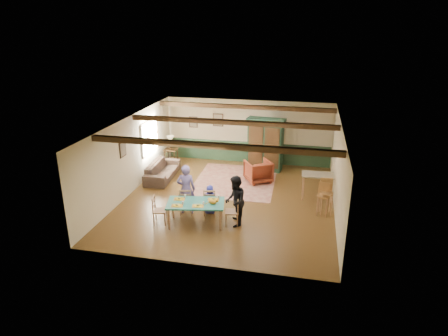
% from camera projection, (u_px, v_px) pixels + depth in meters
% --- Properties ---
extents(floor, '(8.00, 8.00, 0.00)m').
position_uv_depth(floor, '(229.00, 199.00, 13.66)').
color(floor, '#482F14').
rests_on(floor, ground).
extents(wall_back, '(7.00, 0.02, 2.70)m').
position_uv_depth(wall_back, '(248.00, 132.00, 16.86)').
color(wall_back, beige).
rests_on(wall_back, floor).
extents(wall_left, '(0.02, 8.00, 2.70)m').
position_uv_depth(wall_left, '(131.00, 155.00, 13.91)').
color(wall_left, beige).
rests_on(wall_left, floor).
extents(wall_right, '(0.02, 8.00, 2.70)m').
position_uv_depth(wall_right, '(338.00, 170.00, 12.49)').
color(wall_right, beige).
rests_on(wall_right, floor).
extents(ceiling, '(7.00, 8.00, 0.02)m').
position_uv_depth(ceiling, '(229.00, 122.00, 12.73)').
color(ceiling, white).
rests_on(ceiling, wall_back).
extents(wainscot_back, '(6.95, 0.03, 0.90)m').
position_uv_depth(wainscot_back, '(248.00, 152.00, 17.16)').
color(wainscot_back, '#1E3723').
rests_on(wainscot_back, floor).
extents(ceiling_beam_front, '(6.95, 0.16, 0.16)m').
position_uv_depth(ceiling_beam_front, '(211.00, 146.00, 10.66)').
color(ceiling_beam_front, black).
rests_on(ceiling_beam_front, ceiling).
extents(ceiling_beam_mid, '(6.95, 0.16, 0.16)m').
position_uv_depth(ceiling_beam_mid, '(231.00, 122.00, 13.13)').
color(ceiling_beam_mid, black).
rests_on(ceiling_beam_mid, ceiling).
extents(ceiling_beam_back, '(6.95, 0.16, 0.16)m').
position_uv_depth(ceiling_beam_back, '(245.00, 107.00, 15.51)').
color(ceiling_beam_back, black).
rests_on(ceiling_beam_back, ceiling).
extents(window_left, '(0.06, 1.60, 1.30)m').
position_uv_depth(window_left, '(150.00, 137.00, 15.39)').
color(window_left, white).
rests_on(window_left, wall_left).
extents(picture_left_wall, '(0.04, 0.42, 0.52)m').
position_uv_depth(picture_left_wall, '(123.00, 149.00, 13.21)').
color(picture_left_wall, gray).
rests_on(picture_left_wall, wall_left).
extents(picture_back_a, '(0.45, 0.04, 0.55)m').
position_uv_depth(picture_back_a, '(218.00, 120.00, 16.95)').
color(picture_back_a, gray).
rests_on(picture_back_a, wall_back).
extents(picture_back_b, '(0.38, 0.04, 0.48)m').
position_uv_depth(picture_back_b, '(193.00, 122.00, 17.22)').
color(picture_back_b, gray).
rests_on(picture_back_b, wall_back).
extents(dining_table, '(1.82, 1.22, 0.70)m').
position_uv_depth(dining_table, '(196.00, 213.00, 11.89)').
color(dining_table, '#226E63').
rests_on(dining_table, floor).
extents(dining_chair_far_left, '(0.46, 0.47, 0.89)m').
position_uv_depth(dining_chair_far_left, '(186.00, 201.00, 12.50)').
color(dining_chair_far_left, '#9A6C4D').
rests_on(dining_chair_far_left, floor).
extents(dining_chair_far_right, '(0.46, 0.47, 0.89)m').
position_uv_depth(dining_chair_far_right, '(210.00, 201.00, 12.48)').
color(dining_chair_far_right, '#9A6C4D').
rests_on(dining_chair_far_right, floor).
extents(dining_chair_end_left, '(0.47, 0.46, 0.89)m').
position_uv_depth(dining_chair_end_left, '(160.00, 210.00, 11.90)').
color(dining_chair_end_left, '#9A6C4D').
rests_on(dining_chair_end_left, floor).
extents(dining_chair_end_right, '(0.47, 0.46, 0.89)m').
position_uv_depth(dining_chair_end_right, '(232.00, 211.00, 11.82)').
color(dining_chair_end_right, '#9A6C4D').
rests_on(dining_chair_end_right, floor).
extents(person_man, '(0.65, 0.48, 1.61)m').
position_uv_depth(person_man, '(186.00, 189.00, 12.45)').
color(person_man, slate).
rests_on(person_man, floor).
extents(person_woman, '(0.71, 0.84, 1.54)m').
position_uv_depth(person_woman, '(235.00, 201.00, 11.71)').
color(person_woman, black).
rests_on(person_woman, floor).
extents(person_child, '(0.50, 0.38, 0.94)m').
position_uv_depth(person_child, '(210.00, 199.00, 12.54)').
color(person_child, '#272E9E').
rests_on(person_child, floor).
extents(cat, '(0.35, 0.19, 0.17)m').
position_uv_depth(cat, '(213.00, 202.00, 11.64)').
color(cat, '#C07C21').
rests_on(cat, dining_table).
extents(place_setting_near_left, '(0.42, 0.34, 0.11)m').
position_uv_depth(place_setting_near_left, '(177.00, 204.00, 11.55)').
color(place_setting_near_left, gold).
rests_on(place_setting_near_left, dining_table).
extents(place_setting_near_center, '(0.42, 0.34, 0.11)m').
position_uv_depth(place_setting_near_center, '(198.00, 204.00, 11.53)').
color(place_setting_near_center, gold).
rests_on(place_setting_near_center, dining_table).
extents(place_setting_far_left, '(0.42, 0.34, 0.11)m').
position_uv_depth(place_setting_far_left, '(179.00, 197.00, 11.99)').
color(place_setting_far_left, gold).
rests_on(place_setting_far_left, dining_table).
extents(place_setting_far_right, '(0.42, 0.34, 0.11)m').
position_uv_depth(place_setting_far_right, '(213.00, 198.00, 11.95)').
color(place_setting_far_right, gold).
rests_on(place_setting_far_right, dining_table).
extents(area_rug, '(3.06, 3.60, 0.01)m').
position_uv_depth(area_rug, '(235.00, 181.00, 15.24)').
color(area_rug, beige).
rests_on(area_rug, floor).
extents(armoire, '(1.58, 0.80, 2.14)m').
position_uv_depth(armoire, '(265.00, 145.00, 16.07)').
color(armoire, black).
rests_on(armoire, floor).
extents(armchair, '(1.23, 1.24, 0.83)m').
position_uv_depth(armchair, '(258.00, 171.00, 15.07)').
color(armchair, '#4B170F').
rests_on(armchair, floor).
extents(sofa, '(0.97, 2.23, 0.64)m').
position_uv_depth(sofa, '(162.00, 170.00, 15.44)').
color(sofa, '#372A22').
rests_on(sofa, floor).
extents(end_table, '(0.52, 0.52, 0.63)m').
position_uv_depth(end_table, '(171.00, 156.00, 17.08)').
color(end_table, black).
rests_on(end_table, floor).
extents(table_lamp, '(0.33, 0.33, 0.58)m').
position_uv_depth(table_lamp, '(171.00, 142.00, 16.87)').
color(table_lamp, beige).
rests_on(table_lamp, end_table).
extents(counter_table, '(1.09, 0.66, 0.89)m').
position_uv_depth(counter_table, '(317.00, 186.00, 13.61)').
color(counter_table, tan).
rests_on(counter_table, floor).
extents(bar_stool_left, '(0.41, 0.44, 1.04)m').
position_uv_depth(bar_stool_left, '(323.00, 200.00, 12.40)').
color(bar_stool_left, '#9F703E').
rests_on(bar_stool_left, floor).
extents(bar_stool_right, '(0.46, 0.50, 1.16)m').
position_uv_depth(bar_stool_right, '(326.00, 197.00, 12.42)').
color(bar_stool_right, '#9F703E').
rests_on(bar_stool_right, floor).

